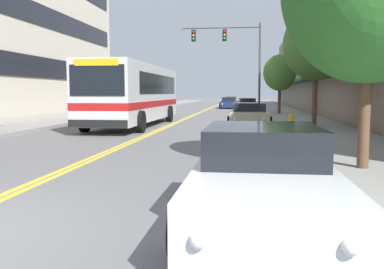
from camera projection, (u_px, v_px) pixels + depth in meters
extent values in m
plane|color=slate|center=(203.00, 111.00, 42.01)|extent=(240.00, 240.00, 0.00)
cube|color=gray|center=(130.00, 110.00, 42.93)|extent=(3.89, 106.00, 0.15)
cube|color=gray|center=(280.00, 111.00, 41.06)|extent=(3.89, 106.00, 0.15)
cube|color=yellow|center=(202.00, 111.00, 42.02)|extent=(0.14, 106.00, 0.01)
cube|color=yellow|center=(204.00, 111.00, 41.99)|extent=(0.14, 106.00, 0.01)
cube|color=black|center=(63.00, 70.00, 32.33)|extent=(0.08, 20.89, 1.40)
cube|color=black|center=(62.00, 23.00, 31.99)|extent=(0.08, 20.89, 1.40)
cube|color=gray|center=(349.00, 60.00, 39.82)|extent=(8.00, 68.00, 9.57)
cube|color=#1E4C28|center=(299.00, 81.00, 40.58)|extent=(1.10, 61.20, 0.24)
cube|color=black|center=(305.00, 49.00, 40.22)|extent=(0.08, 61.20, 1.40)
cube|color=silver|center=(135.00, 93.00, 23.30)|extent=(2.57, 11.88, 2.89)
cube|color=#B21919|center=(135.00, 103.00, 23.36)|extent=(2.59, 11.90, 0.32)
cube|color=black|center=(138.00, 85.00, 23.84)|extent=(2.60, 9.27, 1.04)
cube|color=black|center=(97.00, 80.00, 17.36)|extent=(2.31, 0.04, 1.27)
cube|color=yellow|center=(96.00, 62.00, 17.28)|extent=(1.85, 0.06, 0.28)
cube|color=black|center=(98.00, 124.00, 17.52)|extent=(2.52, 0.08, 0.32)
cylinder|color=black|center=(85.00, 121.00, 19.60)|extent=(0.30, 1.00, 1.00)
cylinder|color=black|center=(141.00, 122.00, 19.27)|extent=(0.30, 1.00, 1.00)
cylinder|color=black|center=(128.00, 113.00, 26.82)|extent=(0.30, 1.00, 1.00)
cylinder|color=black|center=(169.00, 114.00, 26.49)|extent=(0.30, 1.00, 1.00)
cube|color=maroon|center=(141.00, 108.00, 34.94)|extent=(1.87, 4.63, 0.69)
cube|color=black|center=(142.00, 101.00, 35.06)|extent=(1.61, 2.04, 0.54)
cylinder|color=black|center=(125.00, 111.00, 33.66)|extent=(0.22, 0.68, 0.68)
cylinder|color=black|center=(149.00, 111.00, 33.42)|extent=(0.22, 0.68, 0.68)
cylinder|color=black|center=(135.00, 110.00, 36.49)|extent=(0.22, 0.68, 0.68)
cylinder|color=black|center=(157.00, 110.00, 36.25)|extent=(0.22, 0.68, 0.68)
sphere|color=silver|center=(126.00, 109.00, 32.71)|extent=(0.16, 0.16, 0.16)
sphere|color=silver|center=(142.00, 109.00, 32.55)|extent=(0.16, 0.16, 0.16)
cube|color=red|center=(140.00, 107.00, 37.31)|extent=(0.18, 0.04, 0.10)
cube|color=red|center=(155.00, 107.00, 37.14)|extent=(0.18, 0.04, 0.10)
cube|color=white|center=(262.00, 186.00, 5.96)|extent=(1.81, 4.74, 0.67)
cube|color=black|center=(263.00, 143.00, 6.09)|extent=(1.56, 2.09, 0.49)
cylinder|color=black|center=(181.00, 231.00, 4.65)|extent=(0.22, 0.62, 0.62)
cylinder|color=black|center=(358.00, 238.00, 4.41)|extent=(0.22, 0.62, 0.62)
cylinder|color=black|center=(206.00, 178.00, 7.55)|extent=(0.22, 0.62, 0.62)
cylinder|color=black|center=(314.00, 180.00, 7.32)|extent=(0.22, 0.62, 0.62)
sphere|color=silver|center=(198.00, 240.00, 3.68)|extent=(0.16, 0.16, 0.16)
sphere|color=silver|center=(351.00, 247.00, 3.52)|extent=(0.16, 0.16, 0.16)
cube|color=red|center=(224.00, 157.00, 8.39)|extent=(0.18, 0.04, 0.10)
cube|color=red|center=(292.00, 159.00, 8.23)|extent=(0.18, 0.04, 0.10)
cube|color=#232328|center=(247.00, 107.00, 38.94)|extent=(1.71, 4.47, 0.69)
cube|color=black|center=(247.00, 100.00, 39.07)|extent=(1.47, 1.97, 0.43)
cylinder|color=black|center=(237.00, 109.00, 37.70)|extent=(0.22, 0.66, 0.66)
cylinder|color=black|center=(257.00, 109.00, 37.48)|extent=(0.22, 0.66, 0.66)
cylinder|color=black|center=(238.00, 108.00, 40.44)|extent=(0.22, 0.66, 0.66)
cylinder|color=black|center=(257.00, 108.00, 40.22)|extent=(0.22, 0.66, 0.66)
sphere|color=silver|center=(240.00, 107.00, 36.79)|extent=(0.16, 0.16, 0.16)
sphere|color=silver|center=(254.00, 107.00, 36.64)|extent=(0.16, 0.16, 0.16)
cube|color=red|center=(241.00, 105.00, 41.23)|extent=(0.18, 0.04, 0.10)
cube|color=red|center=(254.00, 106.00, 41.08)|extent=(0.18, 0.04, 0.10)
cube|color=beige|center=(249.00, 118.00, 22.18)|extent=(1.90, 4.11, 0.67)
cube|color=black|center=(249.00, 107.00, 22.29)|extent=(1.63, 1.81, 0.43)
cylinder|color=black|center=(230.00, 123.00, 21.06)|extent=(0.22, 0.65, 0.65)
cylinder|color=black|center=(269.00, 123.00, 20.81)|extent=(0.22, 0.65, 0.65)
cylinder|color=black|center=(231.00, 119.00, 23.58)|extent=(0.22, 0.65, 0.65)
cylinder|color=black|center=(267.00, 120.00, 23.33)|extent=(0.22, 0.65, 0.65)
sphere|color=silver|center=(235.00, 119.00, 20.21)|extent=(0.16, 0.16, 0.16)
sphere|color=silver|center=(264.00, 119.00, 20.04)|extent=(0.16, 0.16, 0.16)
cube|color=red|center=(237.00, 115.00, 24.30)|extent=(0.18, 0.04, 0.10)
cube|color=red|center=(261.00, 115.00, 24.13)|extent=(0.18, 0.04, 0.10)
cube|color=#19234C|center=(229.00, 104.00, 49.05)|extent=(1.73, 4.55, 0.66)
cube|color=black|center=(229.00, 99.00, 49.17)|extent=(1.48, 2.00, 0.43)
cylinder|color=black|center=(220.00, 106.00, 47.78)|extent=(0.22, 0.65, 0.65)
cylinder|color=black|center=(236.00, 106.00, 47.56)|extent=(0.22, 0.65, 0.65)
cylinder|color=black|center=(222.00, 105.00, 50.57)|extent=(0.22, 0.65, 0.65)
cylinder|color=black|center=(237.00, 105.00, 50.35)|extent=(0.22, 0.65, 0.65)
sphere|color=silver|center=(222.00, 104.00, 46.85)|extent=(0.16, 0.16, 0.16)
sphere|color=silver|center=(233.00, 104.00, 46.70)|extent=(0.16, 0.16, 0.16)
cube|color=red|center=(224.00, 103.00, 51.38)|extent=(0.18, 0.04, 0.10)
cube|color=red|center=(235.00, 103.00, 51.22)|extent=(0.18, 0.04, 0.10)
cube|color=#B7B7BC|center=(231.00, 102.00, 58.64)|extent=(1.73, 4.61, 0.56)
cube|color=black|center=(231.00, 98.00, 58.77)|extent=(1.49, 2.03, 0.51)
cylinder|color=black|center=(224.00, 104.00, 57.36)|extent=(0.22, 0.67, 0.67)
cylinder|color=black|center=(237.00, 104.00, 57.13)|extent=(0.22, 0.67, 0.67)
cylinder|color=black|center=(225.00, 103.00, 60.18)|extent=(0.22, 0.67, 0.67)
cylinder|color=black|center=(238.00, 103.00, 59.96)|extent=(0.22, 0.67, 0.67)
sphere|color=silver|center=(226.00, 103.00, 56.42)|extent=(0.16, 0.16, 0.16)
sphere|color=silver|center=(235.00, 103.00, 56.27)|extent=(0.16, 0.16, 0.16)
cube|color=red|center=(227.00, 102.00, 61.00)|extent=(0.18, 0.04, 0.10)
cube|color=red|center=(236.00, 102.00, 60.85)|extent=(0.18, 0.04, 0.10)
cylinder|color=#47474C|center=(260.00, 69.00, 34.36)|extent=(0.18, 0.18, 7.36)
cylinder|color=#47474C|center=(221.00, 28.00, 34.43)|extent=(6.30, 0.11, 0.11)
cube|color=black|center=(225.00, 35.00, 34.45)|extent=(0.34, 0.26, 0.92)
sphere|color=red|center=(225.00, 31.00, 34.26)|extent=(0.18, 0.18, 0.18)
sphere|color=yellow|center=(224.00, 35.00, 34.29)|extent=(0.18, 0.18, 0.18)
sphere|color=green|center=(224.00, 38.00, 34.32)|extent=(0.18, 0.18, 0.18)
cylinder|color=black|center=(225.00, 29.00, 34.40)|extent=(0.02, 0.02, 0.14)
cube|color=black|center=(194.00, 36.00, 34.77)|extent=(0.34, 0.26, 0.92)
sphere|color=red|center=(193.00, 32.00, 34.58)|extent=(0.18, 0.18, 0.18)
sphere|color=yellow|center=(193.00, 36.00, 34.61)|extent=(0.18, 0.18, 0.18)
sphere|color=green|center=(193.00, 39.00, 34.64)|extent=(0.18, 0.18, 0.18)
cylinder|color=black|center=(194.00, 29.00, 34.71)|extent=(0.02, 0.02, 0.14)
cylinder|color=brown|center=(364.00, 116.00, 9.35)|extent=(0.25, 0.25, 2.31)
cylinder|color=brown|center=(315.00, 99.00, 20.95)|extent=(0.24, 0.24, 2.64)
ellipsoid|color=#42752D|center=(316.00, 44.00, 20.69)|extent=(3.18, 3.18, 3.50)
cylinder|color=brown|center=(279.00, 100.00, 34.04)|extent=(0.24, 0.24, 2.12)
ellipsoid|color=#42752D|center=(280.00, 73.00, 33.83)|extent=(2.61, 2.61, 2.87)
cylinder|color=yellow|center=(291.00, 126.00, 16.88)|extent=(0.24, 0.24, 0.65)
sphere|color=yellow|center=(291.00, 117.00, 16.85)|extent=(0.22, 0.22, 0.22)
cylinder|color=yellow|center=(287.00, 125.00, 16.90)|extent=(0.08, 0.11, 0.11)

